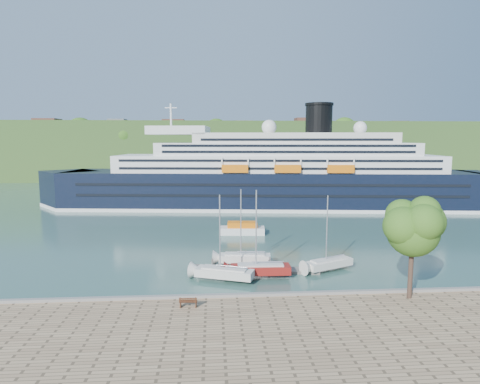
% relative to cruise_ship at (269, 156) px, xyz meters
% --- Properties ---
extents(ground, '(400.00, 400.00, 0.00)m').
position_rel_cruise_ship_xyz_m(ground, '(-9.88, -58.31, -12.64)').
color(ground, '#30554D').
rests_on(ground, ground).
extents(far_hillside, '(400.00, 50.00, 24.00)m').
position_rel_cruise_ship_xyz_m(far_hillside, '(-9.88, 86.69, -0.64)').
color(far_hillside, '#325723').
rests_on(far_hillside, ground).
extents(quay_coping, '(220.00, 0.50, 0.30)m').
position_rel_cruise_ship_xyz_m(quay_coping, '(-9.88, -58.51, -11.49)').
color(quay_coping, slate).
rests_on(quay_coping, promenade).
extents(cruise_ship, '(113.68, 27.78, 25.29)m').
position_rel_cruise_ship_xyz_m(cruise_ship, '(0.00, 0.00, 0.00)').
color(cruise_ship, black).
rests_on(cruise_ship, ground).
extents(park_bench, '(1.76, 0.77, 1.11)m').
position_rel_cruise_ship_xyz_m(park_bench, '(-16.09, -60.72, -11.09)').
color(park_bench, '#4F2B16').
rests_on(park_bench, promenade).
extents(promenade_tree, '(6.66, 6.66, 11.03)m').
position_rel_cruise_ship_xyz_m(promenade_tree, '(5.67, -60.00, -6.13)').
color(promenade_tree, '#2E5B18').
rests_on(promenade_tree, promenade).
extents(floating_pontoon, '(16.41, 4.46, 0.36)m').
position_rel_cruise_ship_xyz_m(floating_pontoon, '(-8.47, -47.78, -12.46)').
color(floating_pontoon, slate).
rests_on(floating_pontoon, ground).
extents(sailboat_white_near, '(7.87, 4.55, 9.82)m').
position_rel_cruise_ship_xyz_m(sailboat_white_near, '(-12.42, -51.32, -7.73)').
color(sailboat_white_near, silver).
rests_on(sailboat_white_near, ground).
extents(sailboat_red, '(7.95, 2.36, 10.21)m').
position_rel_cruise_ship_xyz_m(sailboat_red, '(-8.03, -50.37, -7.54)').
color(sailboat_red, maroon).
rests_on(sailboat_red, ground).
extents(sailboat_white_far, '(7.35, 4.81, 9.26)m').
position_rel_cruise_ship_xyz_m(sailboat_white_far, '(0.98, -48.37, -8.01)').
color(sailboat_white_far, silver).
rests_on(sailboat_white_far, ground).
extents(tender_launch, '(8.10, 3.34, 2.18)m').
position_rel_cruise_ship_xyz_m(tender_launch, '(-8.53, -27.71, -11.55)').
color(tender_launch, orange).
rests_on(tender_launch, ground).
extents(sailboat_extra, '(7.71, 2.88, 9.72)m').
position_rel_cruise_ship_xyz_m(sailboat_extra, '(-9.54, -45.44, -7.78)').
color(sailboat_extra, silver).
rests_on(sailboat_extra, ground).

